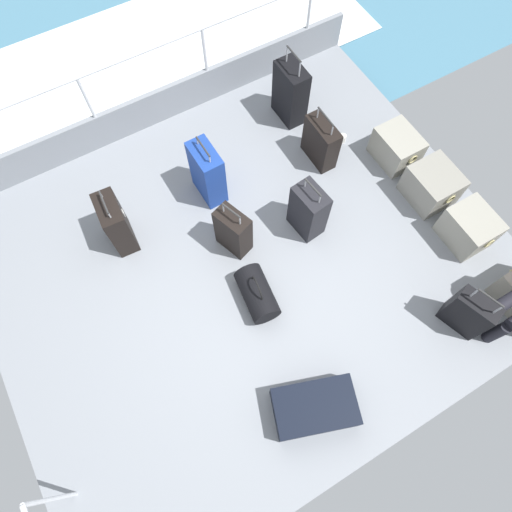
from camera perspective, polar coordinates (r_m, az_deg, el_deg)
The scene contains 17 objects.
ground_plane at distance 4.72m, azimuth -1.01°, elevation -0.73°, with size 4.40×5.20×0.06m, color gray.
gunwale_port at distance 5.66m, azimuth -12.56°, elevation 18.09°, with size 0.06×5.20×0.45m, color gray.
railing_port at distance 5.28m, azimuth -13.85°, elevation 22.10°, with size 0.04×4.20×1.02m.
sea_wake at distance 7.07m, azimuth -16.74°, elevation 22.08°, with size 12.00×12.00×0.01m.
cargo_crate_0 at distance 5.44m, azimuth 17.48°, elevation 13.09°, with size 0.53×0.39×0.38m.
cargo_crate_1 at distance 5.26m, azimuth 21.52°, elevation 8.39°, with size 0.54×0.45×0.40m.
cargo_crate_2 at distance 5.13m, azimuth 25.51°, elevation 3.24°, with size 0.52×0.41×0.40m.
suitcase_0 at distance 4.23m, azimuth 7.48°, elevation -18.61°, with size 0.65×0.83×0.24m.
suitcase_1 at distance 4.83m, azimuth -6.21°, elevation 10.46°, with size 0.43×0.24×0.81m.
suitcase_2 at distance 4.52m, azimuth -2.92°, elevation 3.17°, with size 0.40×0.31×0.72m.
suitcase_3 at distance 5.19m, azimuth 8.25°, elevation 14.17°, with size 0.45×0.20×0.70m.
suitcase_4 at distance 4.63m, azimuth 6.67°, elevation 5.75°, with size 0.39×0.28×0.76m.
suitcase_5 at distance 5.51m, azimuth 4.39°, elevation 20.01°, with size 0.42×0.25×0.92m.
suitcase_6 at distance 4.65m, azimuth 25.45°, elevation -6.60°, with size 0.42×0.30×0.73m.
suitcase_7 at distance 4.72m, azimuth -17.37°, elevation 3.96°, with size 0.42×0.24×0.76m.
duffel_bag at distance 4.41m, azimuth 0.14°, elevation -4.81°, with size 0.56×0.35×0.42m.
paper_cup at distance 5.56m, azimuth 10.98°, elevation 14.51°, with size 0.08×0.08×0.10m, color white.
Camera 1 is at (1.66, -0.87, 4.31)m, focal length 31.37 mm.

